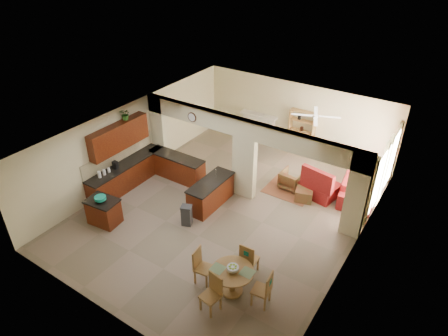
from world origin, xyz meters
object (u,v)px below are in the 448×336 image
Objects in this scene: dining_table at (232,277)px; armchair at (291,180)px; sofa at (361,183)px; kitchen_island at (104,211)px.

dining_table is 1.48× the size of armchair.
sofa is at bearing 77.70° from dining_table.
dining_table is 5.16m from armchair.
armchair is (-2.14, -1.04, -0.08)m from sofa.
armchair is at bearing 98.91° from dining_table.
armchair is (-0.80, 5.09, -0.16)m from dining_table.
dining_table is (4.78, -0.14, 0.07)m from kitchen_island.
dining_table reaches higher than armchair.
dining_table is 6.28m from sofa.
kitchen_island is 4.78m from dining_table.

